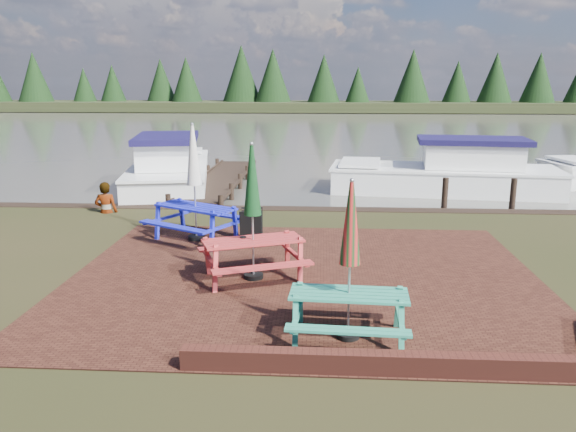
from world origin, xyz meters
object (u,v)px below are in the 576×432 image
at_px(boat_near, 448,175).
at_px(person, 104,182).
at_px(jetty, 220,180).
at_px(boat_jetty, 170,171).
at_px(chalkboard, 251,226).
at_px(picnic_table_blue, 195,201).
at_px(picnic_table_teal, 349,286).
at_px(picnic_table_red, 253,233).

bearing_deg(boat_near, person, 120.21).
bearing_deg(jetty, boat_jetty, -168.04).
bearing_deg(chalkboard, jetty, 101.15).
distance_m(picnic_table_blue, person, 4.20).
bearing_deg(picnic_table_teal, picnic_table_blue, 127.00).
height_order(boat_near, person, person).
height_order(picnic_table_blue, boat_near, picnic_table_blue).
height_order(boat_jetty, boat_near, boat_jetty).
height_order(picnic_table_red, picnic_table_blue, picnic_table_blue).
bearing_deg(picnic_table_teal, person, 133.79).
distance_m(picnic_table_blue, chalkboard, 1.46).
distance_m(picnic_table_teal, person, 10.21).
bearing_deg(picnic_table_teal, chalkboard, 115.88).
relative_size(chalkboard, person, 0.46).
bearing_deg(person, picnic_table_blue, 136.33).
xyz_separation_m(chalkboard, jetty, (-2.18, 7.95, -0.30)).
distance_m(boat_near, person, 11.72).
bearing_deg(boat_near, jetty, 93.83).
height_order(picnic_table_red, person, picnic_table_red).
xyz_separation_m(picnic_table_teal, person, (-6.63, 7.77, 0.06)).
height_order(picnic_table_red, jetty, picnic_table_red).
bearing_deg(chalkboard, picnic_table_blue, 168.71).
bearing_deg(chalkboard, picnic_table_red, -86.20).
relative_size(jetty, boat_jetty, 1.12).
xyz_separation_m(picnic_table_blue, boat_jetty, (-2.62, 7.40, -0.49)).
relative_size(picnic_table_teal, jetty, 0.26).
bearing_deg(boat_near, picnic_table_teal, 168.34).
distance_m(boat_jetty, person, 4.78).
height_order(picnic_table_blue, boat_jetty, picnic_table_blue).
bearing_deg(picnic_table_blue, person, 170.07).
bearing_deg(person, boat_near, -160.32).
bearing_deg(jetty, chalkboard, -74.63).
height_order(picnic_table_teal, jetty, picnic_table_teal).
xyz_separation_m(boat_near, person, (-10.72, -4.71, 0.44)).
height_order(chalkboard, jetty, chalkboard).
bearing_deg(jetty, picnic_table_teal, -71.81).
bearing_deg(jetty, boat_near, -2.68).
distance_m(picnic_table_red, boat_near, 11.58).
bearing_deg(picnic_table_red, person, 111.36).
xyz_separation_m(chalkboard, boat_jetty, (-3.96, 7.57, 0.05)).
bearing_deg(picnic_table_red, chalkboard, 76.48).
bearing_deg(chalkboard, person, 143.92).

